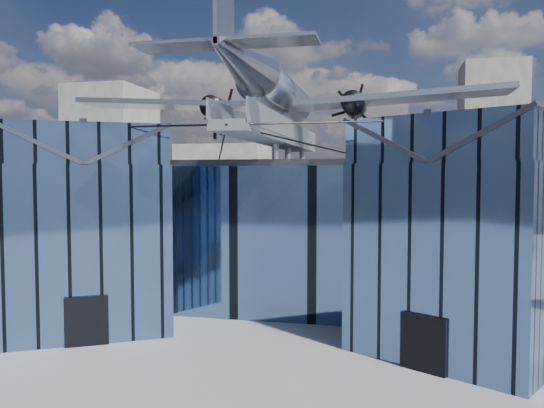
# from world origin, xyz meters

# --- Properties ---
(ground_plane) EXTENTS (120.00, 120.00, 0.00)m
(ground_plane) POSITION_xyz_m (0.00, 0.00, 0.00)
(ground_plane) COLOR gray
(museum) EXTENTS (32.88, 24.50, 17.60)m
(museum) POSITION_xyz_m (0.00, 5.82, 5.54)
(museum) COLOR #476592
(museum) RESTS_ON ground
(bg_towers) EXTENTS (77.00, 24.50, 26.00)m
(bg_towers) POSITION_xyz_m (1.45, 50.49, 10.01)
(bg_towers) COLOR gray
(bg_towers) RESTS_ON ground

